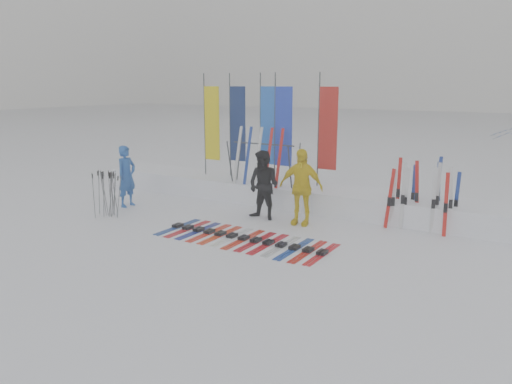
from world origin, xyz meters
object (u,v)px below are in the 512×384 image
Objects in this scene: person_black at (264,185)px; ski_rack at (263,158)px; person_blue at (127,176)px; person_yellow at (301,187)px; ski_row at (244,238)px.

ski_rack reaches higher than person_black.
person_blue is 0.86× the size of ski_rack.
person_yellow is at bearing -35.65° from ski_rack.
person_black reaches higher than person_blue.
person_blue reaches higher than ski_row.
ski_rack is at bearing -55.09° from person_blue.
ski_row is at bearing -101.51° from person_blue.
person_black reaches higher than ski_row.
person_blue is at bearing -177.22° from person_yellow.
person_blue is 0.92× the size of person_yellow.
person_yellow is at bearing 74.14° from ski_row.
ski_row is (4.60, -0.95, -0.85)m from person_blue.
person_yellow reaches higher than person_blue.
ski_row is (0.51, -1.76, -0.87)m from person_black.
person_black is (4.09, 0.81, 0.02)m from person_blue.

